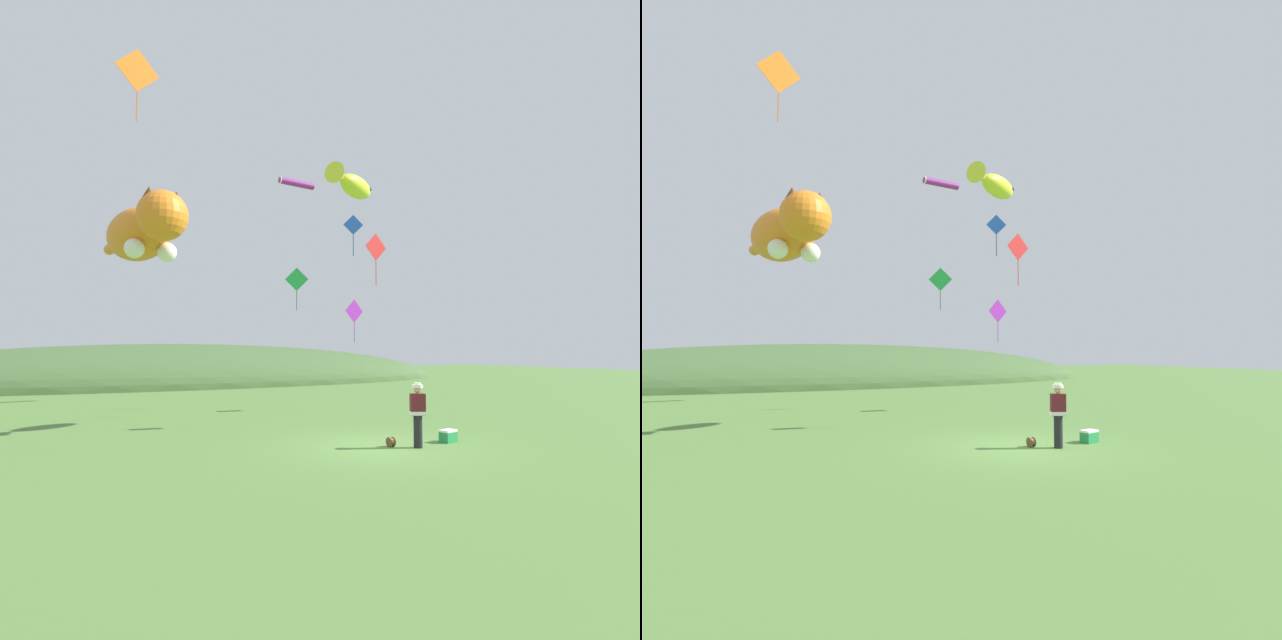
{
  "view_description": "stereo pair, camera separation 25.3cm",
  "coord_description": "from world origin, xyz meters",
  "views": [
    {
      "loc": [
        -7.82,
        -11.74,
        2.68
      ],
      "look_at": [
        0.0,
        4.0,
        3.74
      ],
      "focal_mm": 28.0,
      "sensor_mm": 36.0,
      "label": 1
    },
    {
      "loc": [
        -7.59,
        -11.85,
        2.68
      ],
      "look_at": [
        0.0,
        4.0,
        3.74
      ],
      "focal_mm": 28.0,
      "sensor_mm": 36.0,
      "label": 2
    }
  ],
  "objects": [
    {
      "name": "ground_plane",
      "position": [
        0.0,
        0.0,
        0.0
      ],
      "size": [
        120.0,
        120.0,
        0.0
      ],
      "primitive_type": "plane",
      "color": "#517A38"
    },
    {
      "name": "distant_hill_ridge",
      "position": [
        0.0,
        29.67,
        0.0
      ],
      "size": [
        49.04,
        15.72,
        6.37
      ],
      "color": "#426033",
      "rests_on": "ground"
    },
    {
      "name": "festival_attendant",
      "position": [
        0.77,
        -0.51,
        0.95
      ],
      "size": [
        0.49,
        0.4,
        1.77
      ],
      "color": "black",
      "rests_on": "ground"
    },
    {
      "name": "kite_spool",
      "position": [
        0.19,
        -0.05,
        0.13
      ],
      "size": [
        0.16,
        0.27,
        0.27
      ],
      "color": "olive",
      "rests_on": "ground"
    },
    {
      "name": "picnic_cooler",
      "position": [
        2.08,
        -0.23,
        0.18
      ],
      "size": [
        0.55,
        0.43,
        0.36
      ],
      "color": "#268C4C",
      "rests_on": "ground"
    },
    {
      "name": "kite_giant_cat",
      "position": [
        -5.31,
        9.74,
        7.55
      ],
      "size": [
        3.2,
        8.31,
        2.55
      ],
      "color": "orange"
    },
    {
      "name": "kite_fish_windsock",
      "position": [
        1.24,
        3.85,
        8.78
      ],
      "size": [
        2.76,
        2.27,
        0.87
      ],
      "color": "yellow"
    },
    {
      "name": "kite_tube_streamer",
      "position": [
        2.99,
        12.98,
        11.87
      ],
      "size": [
        2.17,
        0.62,
        0.44
      ],
      "color": "#8C268C"
    },
    {
      "name": "kite_diamond_orange",
      "position": [
        -6.32,
        3.4,
        10.91
      ],
      "size": [
        1.28,
        0.31,
        2.21
      ],
      "color": "orange"
    },
    {
      "name": "kite_diamond_green",
      "position": [
        1.47,
        9.41,
        5.96
      ],
      "size": [
        0.98,
        0.53,
        2.0
      ],
      "color": "green"
    },
    {
      "name": "kite_diamond_violet",
      "position": [
        3.59,
        7.73,
        4.42
      ],
      "size": [
        1.03,
        0.22,
        1.94
      ],
      "color": "purple"
    },
    {
      "name": "kite_diamond_red",
      "position": [
        1.83,
        3.18,
        6.34
      ],
      "size": [
        0.97,
        0.18,
        1.88
      ],
      "color": "red"
    },
    {
      "name": "kite_diamond_blue",
      "position": [
        2.65,
        6.18,
        7.92
      ],
      "size": [
        0.81,
        0.31,
        1.75
      ],
      "color": "blue"
    }
  ]
}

